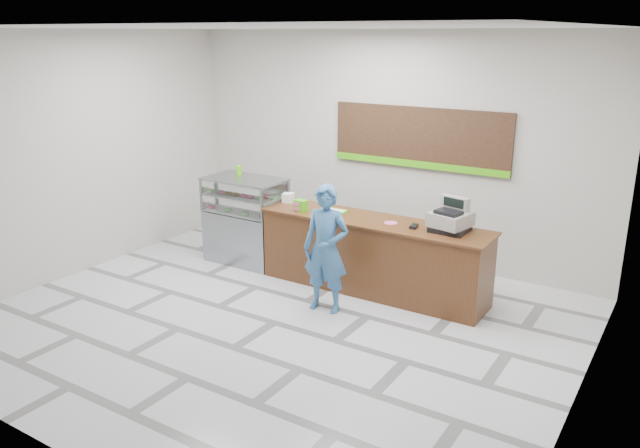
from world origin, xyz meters
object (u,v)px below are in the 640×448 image
Objects in this scene: sales_counter at (373,255)px; cash_register at (451,219)px; serving_tray at (334,211)px; display_case at (246,219)px; customer at (326,249)px.

cash_register reaches higher than sales_counter.
cash_register is 1.71m from serving_tray.
sales_counter is 2.45× the size of display_case.
customer is at bearing -66.40° from serving_tray.
cash_register is 1.57× the size of serving_tray.
serving_tray is 0.21× the size of customer.
cash_register reaches higher than display_case.
sales_counter is 9.29× the size of serving_tray.
serving_tray is at bearing -166.34° from cash_register.
cash_register is (1.05, 0.09, 0.67)m from sales_counter.
display_case is 2.42× the size of cash_register.
cash_register is at bearing 1.62° from display_case.
customer is (-0.22, -0.87, 0.31)m from sales_counter.
sales_counter is 5.93× the size of cash_register.
display_case is 2.19m from customer.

